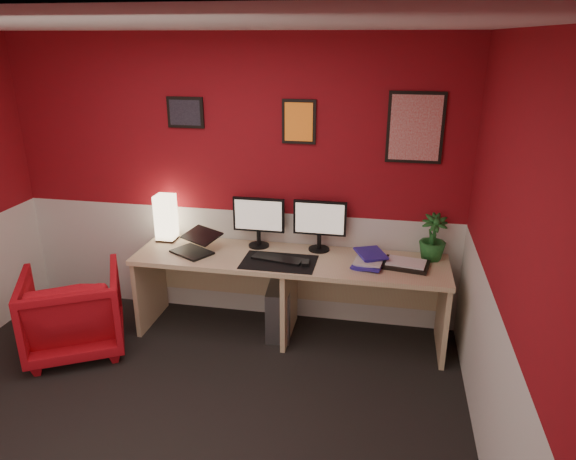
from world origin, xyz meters
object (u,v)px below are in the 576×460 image
at_px(monitor_left, 258,215).
at_px(zen_tray, 406,265).
at_px(monitor_right, 320,218).
at_px(potted_plant, 433,237).
at_px(pc_tower, 280,309).
at_px(desk, 289,297).
at_px(armchair, 73,311).
at_px(shoji_lamp, 166,219).
at_px(laptop, 191,241).

xyz_separation_m(monitor_left, zen_tray, (1.26, -0.20, -0.28)).
relative_size(monitor_right, potted_plant, 1.52).
distance_m(monitor_left, monitor_right, 0.53).
bearing_deg(pc_tower, monitor_left, 137.62).
distance_m(desk, zen_tray, 1.02).
distance_m(desk, armchair, 1.78).
bearing_deg(potted_plant, monitor_right, 178.71).
relative_size(monitor_right, pc_tower, 1.29).
distance_m(shoji_lamp, monitor_right, 1.37).
relative_size(monitor_right, armchair, 0.76).
bearing_deg(desk, shoji_lamp, 170.58).
bearing_deg(monitor_right, desk, -135.21).
bearing_deg(monitor_left, monitor_right, 1.56).
relative_size(laptop, potted_plant, 0.86).
height_order(monitor_right, zen_tray, monitor_right).
relative_size(monitor_left, zen_tray, 1.66).
xyz_separation_m(shoji_lamp, pc_tower, (1.07, -0.16, -0.70)).
distance_m(shoji_lamp, zen_tray, 2.12).
xyz_separation_m(laptop, monitor_left, (0.52, 0.26, 0.18)).
relative_size(monitor_left, pc_tower, 1.29).
bearing_deg(armchair, potted_plant, 166.03).
relative_size(shoji_lamp, zen_tray, 1.14).
distance_m(desk, potted_plant, 1.29).
height_order(monitor_right, potted_plant, monitor_right).
bearing_deg(laptop, armchair, -120.47).
height_order(monitor_left, pc_tower, monitor_left).
bearing_deg(laptop, shoji_lamp, 172.48).
height_order(desk, armchair, desk).
bearing_deg(monitor_left, pc_tower, -37.29).
bearing_deg(monitor_left, laptop, -153.13).
height_order(monitor_left, armchair, monitor_left).
relative_size(shoji_lamp, pc_tower, 0.89).
bearing_deg(monitor_left, armchair, -151.58).
bearing_deg(desk, laptop, -175.85).
bearing_deg(shoji_lamp, pc_tower, -8.41).
distance_m(desk, monitor_right, 0.72).
relative_size(shoji_lamp, monitor_left, 0.69).
xyz_separation_m(desk, shoji_lamp, (-1.15, 0.19, 0.56)).
relative_size(desk, monitor_right, 4.48).
relative_size(desk, laptop, 7.88).
xyz_separation_m(potted_plant, pc_tower, (-1.24, -0.16, -0.70)).
xyz_separation_m(pc_tower, armchair, (-1.60, -0.58, 0.12)).
relative_size(shoji_lamp, armchair, 0.53).
bearing_deg(monitor_left, zen_tray, -8.89).
xyz_separation_m(shoji_lamp, potted_plant, (2.31, 0.00, -0.01)).
bearing_deg(monitor_right, monitor_left, -178.44).
height_order(zen_tray, potted_plant, potted_plant).
bearing_deg(armchair, monitor_right, 173.18).
xyz_separation_m(monitor_right, zen_tray, (0.73, -0.21, -0.28)).
distance_m(monitor_left, armchair, 1.71).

